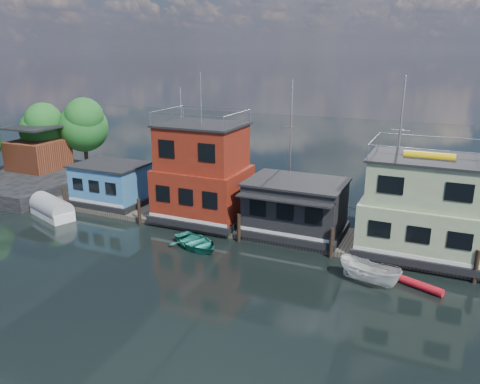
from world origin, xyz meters
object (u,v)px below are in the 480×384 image
at_px(red_kayak, 415,284).
at_px(dinghy_teal, 196,242).
at_px(houseboat_dark, 296,207).
at_px(houseboat_red, 203,174).
at_px(houseboat_green, 423,208).
at_px(houseboat_blue, 111,184).
at_px(motorboat, 370,273).
at_px(tarp_runabout, 52,209).

height_order(red_kayak, dinghy_teal, dinghy_teal).
xyz_separation_m(houseboat_dark, red_kayak, (9.22, -4.87, -2.17)).
xyz_separation_m(houseboat_red, dinghy_teal, (2.16, -5.14, -3.67)).
bearing_deg(dinghy_teal, houseboat_green, -45.49).
relative_size(houseboat_dark, dinghy_teal, 1.75).
bearing_deg(houseboat_blue, houseboat_red, 0.00).
bearing_deg(houseboat_green, motorboat, -113.32).
bearing_deg(houseboat_red, tarp_runabout, -160.73).
bearing_deg(tarp_runabout, houseboat_red, 39.71).
relative_size(houseboat_red, red_kayak, 3.51).
height_order(tarp_runabout, dinghy_teal, tarp_runabout).
bearing_deg(red_kayak, houseboat_dark, 174.02).
relative_size(red_kayak, motorboat, 0.83).
xyz_separation_m(houseboat_blue, red_kayak, (26.72, -4.89, -1.96)).
relative_size(houseboat_green, red_kayak, 2.48).
distance_m(houseboat_dark, dinghy_teal, 8.01).
xyz_separation_m(red_kayak, dinghy_teal, (-15.06, -0.25, 0.19)).
bearing_deg(red_kayak, houseboat_blue, -168.52).
bearing_deg(motorboat, tarp_runabout, 105.71).
height_order(red_kayak, motorboat, motorboat).
bearing_deg(houseboat_blue, tarp_runabout, -124.51).
bearing_deg(tarp_runabout, dinghy_teal, 17.45).
relative_size(houseboat_dark, red_kayak, 2.19).
distance_m(houseboat_red, motorboat, 15.97).
bearing_deg(houseboat_green, dinghy_teal, -160.90).
bearing_deg(houseboat_green, tarp_runabout, -171.57).
relative_size(houseboat_dark, motorboat, 1.81).
height_order(houseboat_blue, houseboat_green, houseboat_green).
xyz_separation_m(houseboat_green, motorboat, (-2.42, -5.63, -2.76)).
bearing_deg(houseboat_dark, houseboat_red, 179.86).
bearing_deg(dinghy_teal, houseboat_blue, 91.64).
height_order(houseboat_dark, motorboat, houseboat_dark).
xyz_separation_m(houseboat_dark, tarp_runabout, (-20.51, -4.35, -1.69)).
bearing_deg(red_kayak, dinghy_teal, -157.21).
height_order(houseboat_blue, houseboat_red, houseboat_red).
bearing_deg(houseboat_dark, motorboat, -40.45).
distance_m(motorboat, dinghy_teal, 12.43).
bearing_deg(houseboat_red, houseboat_green, 0.00).
height_order(houseboat_dark, dinghy_teal, houseboat_dark).
height_order(houseboat_red, tarp_runabout, houseboat_red).
height_order(houseboat_red, houseboat_green, houseboat_red).
bearing_deg(houseboat_green, red_kayak, -87.38).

